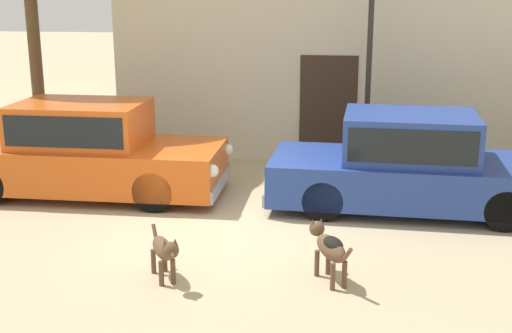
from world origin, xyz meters
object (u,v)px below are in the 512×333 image
(stray_dog_spotted, at_px, (164,250))
(stray_dog_tan, at_px, (329,246))
(parked_sedan_second, at_px, (410,163))
(parked_sedan_nearest, at_px, (85,150))
(street_lamp, at_px, (371,27))

(stray_dog_spotted, relative_size, stray_dog_tan, 0.95)
(parked_sedan_second, bearing_deg, parked_sedan_nearest, -178.74)
(street_lamp, bearing_deg, parked_sedan_nearest, -157.61)
(parked_sedan_nearest, bearing_deg, stray_dog_spotted, -55.86)
(parked_sedan_nearest, height_order, stray_dog_tan, parked_sedan_nearest)
(street_lamp, bearing_deg, stray_dog_tan, -96.74)
(stray_dog_tan, height_order, street_lamp, street_lamp)
(parked_sedan_nearest, distance_m, stray_dog_spotted, 3.93)
(parked_sedan_nearest, relative_size, stray_dog_tan, 4.98)
(parked_sedan_second, relative_size, stray_dog_spotted, 5.08)
(stray_dog_tan, bearing_deg, stray_dog_spotted, 70.07)
(stray_dog_tan, bearing_deg, parked_sedan_second, -50.55)
(parked_sedan_second, xyz_separation_m, stray_dog_spotted, (-3.10, -3.10, -0.35))
(parked_sedan_nearest, relative_size, stray_dog_spotted, 5.23)
(parked_sedan_nearest, relative_size, parked_sedan_second, 1.03)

